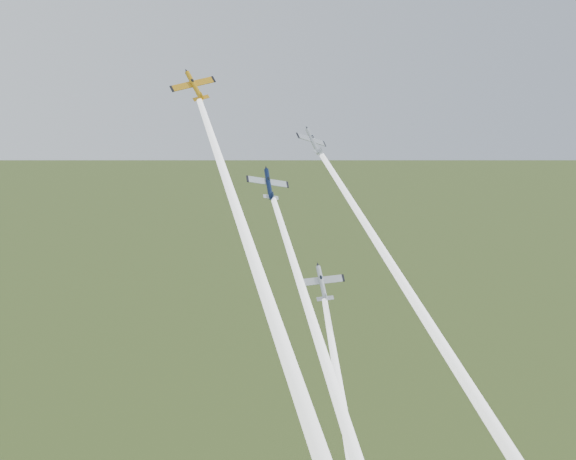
# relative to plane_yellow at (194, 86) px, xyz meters

# --- Properties ---
(plane_yellow) EXTENTS (8.25, 7.33, 7.88)m
(plane_yellow) POSITION_rel_plane_yellow_xyz_m (0.00, 0.00, 0.00)
(plane_yellow) COLOR orange
(smoke_trail_yellow) EXTENTS (8.96, 47.55, 49.53)m
(smoke_trail_yellow) POSITION_rel_plane_yellow_xyz_m (-3.38, -24.87, -26.18)
(smoke_trail_yellow) COLOR white
(plane_navy) EXTENTS (9.90, 7.66, 8.02)m
(plane_navy) POSITION_rel_plane_yellow_xyz_m (11.83, -4.08, -16.84)
(plane_navy) COLOR #0D193A
(smoke_trail_navy) EXTENTS (12.66, 50.22, 52.74)m
(smoke_trail_navy) POSITION_rel_plane_yellow_xyz_m (6.51, -30.19, -44.63)
(smoke_trail_navy) COLOR white
(plane_silver_right) EXTENTS (8.01, 7.14, 7.88)m
(plane_silver_right) POSITION_rel_plane_yellow_xyz_m (21.46, -4.03, -9.94)
(plane_silver_right) COLOR #B3B9C2
(smoke_trail_silver_right) EXTENTS (10.83, 52.93, 55.31)m
(smoke_trail_silver_right) POSITION_rel_plane_yellow_xyz_m (25.80, -31.57, -39.02)
(smoke_trail_silver_right) COLOR white
(plane_silver_low) EXTENTS (10.17, 9.76, 7.50)m
(plane_silver_low) POSITION_rel_plane_yellow_xyz_m (17.57, -12.12, -33.85)
(plane_silver_low) COLOR #AEB4BD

